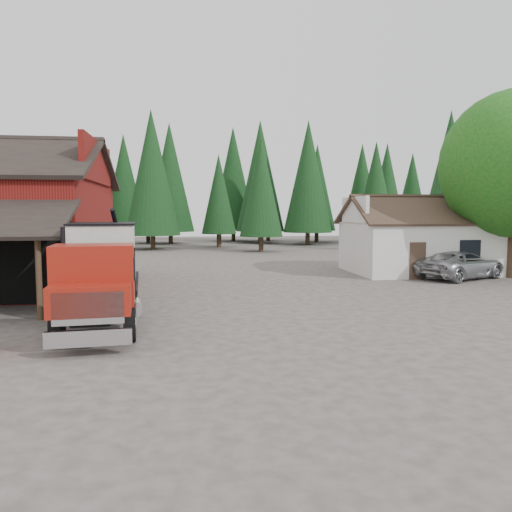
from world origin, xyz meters
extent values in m
plane|color=#453B36|center=(0.00, 0.00, 0.00)|extent=(120.00, 120.00, 0.00)
cube|color=maroon|center=(-5.00, 10.00, 6.00)|extent=(0.25, 7.00, 2.00)
cylinder|color=#382619|center=(-5.60, 2.10, 1.40)|extent=(0.20, 0.20, 2.80)
cube|color=silver|center=(13.00, 13.00, 1.50)|extent=(8.00, 6.00, 3.00)
cube|color=#38281E|center=(13.00, 11.50, 3.75)|extent=(8.60, 3.42, 1.80)
cube|color=#38281E|center=(13.00, 14.50, 3.75)|extent=(8.60, 3.42, 1.80)
cube|color=silver|center=(9.00, 13.00, 3.75)|extent=(0.20, 4.20, 1.50)
cube|color=silver|center=(17.00, 13.00, 3.75)|extent=(0.20, 4.20, 1.50)
cube|color=#38281E|center=(11.50, 9.98, 1.00)|extent=(0.90, 0.06, 2.00)
cube|color=black|center=(14.50, 9.98, 1.60)|extent=(1.20, 0.06, 1.00)
cylinder|color=#382619|center=(17.00, 10.00, 1.60)|extent=(0.60, 0.60, 3.20)
sphere|color=#135313|center=(15.80, 10.80, 5.00)|extent=(4.40, 4.40, 4.40)
cylinder|color=#382619|center=(6.00, 30.00, 0.80)|extent=(0.44, 0.44, 1.60)
cone|color=black|center=(6.00, 30.00, 5.90)|extent=(3.96, 3.96, 9.00)
cylinder|color=#382619|center=(22.00, 26.00, 0.80)|extent=(0.44, 0.44, 1.60)
cone|color=black|center=(22.00, 26.00, 6.90)|extent=(4.84, 4.84, 11.00)
cylinder|color=#382619|center=(-4.00, 34.00, 0.80)|extent=(0.44, 0.44, 1.60)
cone|color=black|center=(-4.00, 34.00, 7.40)|extent=(5.28, 5.28, 12.00)
cylinder|color=black|center=(-4.21, -1.32, 0.50)|extent=(0.40, 1.02, 1.00)
cylinder|color=black|center=(-2.32, -1.15, 0.50)|extent=(0.40, 1.02, 1.00)
cylinder|color=black|center=(-4.59, 3.01, 0.50)|extent=(0.40, 1.02, 1.00)
cylinder|color=black|center=(-2.69, 3.18, 0.50)|extent=(0.40, 1.02, 1.00)
cylinder|color=black|center=(-4.70, 4.28, 0.50)|extent=(0.40, 1.02, 1.00)
cylinder|color=black|center=(-2.80, 4.44, 0.50)|extent=(0.40, 1.02, 1.00)
cube|color=black|center=(-3.52, 1.65, 0.86)|extent=(1.67, 7.85, 0.36)
cube|color=silver|center=(-3.14, -2.64, 0.50)|extent=(2.09, 0.34, 0.41)
cube|color=silver|center=(-3.15, -2.55, 1.22)|extent=(1.72, 0.24, 0.82)
cube|color=maroon|center=(-3.20, -2.00, 1.36)|extent=(2.13, 1.35, 0.77)
cube|color=maroon|center=(-3.30, -0.83, 1.86)|extent=(2.30, 1.72, 1.68)
cube|color=black|center=(-3.24, -1.55, 2.13)|extent=(1.90, 0.24, 0.82)
cylinder|color=black|center=(-4.27, -0.10, 2.36)|extent=(0.14, 0.14, 1.63)
cube|color=black|center=(-3.38, 0.07, 1.81)|extent=(2.22, 0.30, 1.45)
cube|color=black|center=(-3.63, 2.92, 1.11)|extent=(2.76, 5.44, 0.14)
cube|color=beige|center=(-3.63, 2.92, 2.45)|extent=(2.33, 3.16, 1.45)
cone|color=beige|center=(-3.63, 2.92, 1.54)|extent=(2.16, 2.16, 0.63)
cube|color=black|center=(-3.63, 2.92, 3.19)|extent=(2.43, 3.26, 0.07)
cylinder|color=black|center=(-3.19, 4.23, 2.36)|extent=(0.51, 2.00, 2.77)
cube|color=maroon|center=(-4.36, 5.03, 1.36)|extent=(0.60, 0.77, 0.41)
cylinder|color=silver|center=(-2.31, -0.15, 0.77)|extent=(0.58, 0.95, 0.51)
imported|color=#A5A7AD|center=(14.00, 10.00, 0.75)|extent=(5.93, 4.58, 1.50)
camera|label=1|loc=(-0.70, -15.13, 3.58)|focal=35.00mm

